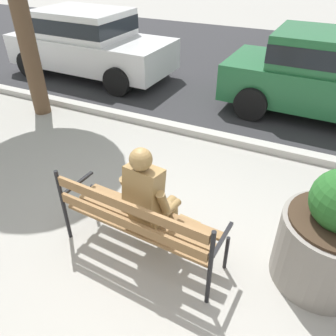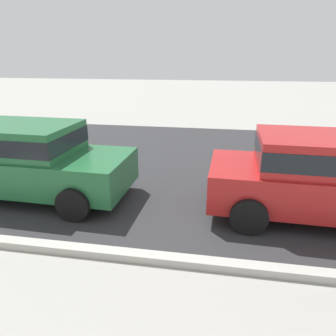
{
  "view_description": "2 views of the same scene",
  "coord_description": "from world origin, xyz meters",
  "px_view_note": "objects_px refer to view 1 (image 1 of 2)",
  "views": [
    {
      "loc": [
        1.15,
        -2.1,
        2.91
      ],
      "look_at": [
        -0.2,
        0.74,
        0.75
      ],
      "focal_mm": 35.59,
      "sensor_mm": 36.0,
      "label": 1
    },
    {
      "loc": [
        5.22,
        -0.82,
        2.85
      ],
      "look_at": [
        4.27,
        4.75,
        0.8
      ],
      "focal_mm": 32.92,
      "sensor_mm": 36.0,
      "label": 2
    }
  ],
  "objects_px": {
    "bronze_statue_seated": "(153,201)",
    "parked_car_white": "(89,41)",
    "concrete_planter": "(329,239)",
    "park_bench": "(138,220)",
    "parked_car_green": "(335,74)"
  },
  "relations": [
    {
      "from": "bronze_statue_seated",
      "to": "parked_car_white",
      "type": "relative_size",
      "value": 0.33
    },
    {
      "from": "concrete_planter",
      "to": "parked_car_green",
      "type": "bearing_deg",
      "value": 93.55
    },
    {
      "from": "bronze_statue_seated",
      "to": "parked_car_white",
      "type": "bearing_deg",
      "value": 132.72
    },
    {
      "from": "concrete_planter",
      "to": "parked_car_white",
      "type": "relative_size",
      "value": 0.31
    },
    {
      "from": "concrete_planter",
      "to": "park_bench",
      "type": "bearing_deg",
      "value": -162.37
    },
    {
      "from": "concrete_planter",
      "to": "parked_car_green",
      "type": "height_order",
      "value": "parked_car_green"
    },
    {
      "from": "concrete_planter",
      "to": "parked_car_green",
      "type": "xyz_separation_m",
      "value": [
        -0.26,
        4.15,
        0.31
      ]
    },
    {
      "from": "park_bench",
      "to": "parked_car_green",
      "type": "bearing_deg",
      "value": 71.99
    },
    {
      "from": "parked_car_white",
      "to": "parked_car_green",
      "type": "xyz_separation_m",
      "value": [
        5.63,
        0.0,
        0.0
      ]
    },
    {
      "from": "park_bench",
      "to": "parked_car_white",
      "type": "xyz_separation_m",
      "value": [
        -4.09,
        4.72,
        0.3
      ]
    },
    {
      "from": "bronze_statue_seated",
      "to": "parked_car_white",
      "type": "height_order",
      "value": "parked_car_white"
    },
    {
      "from": "parked_car_white",
      "to": "bronze_statue_seated",
      "type": "bearing_deg",
      "value": -47.28
    },
    {
      "from": "parked_car_green",
      "to": "concrete_planter",
      "type": "bearing_deg",
      "value": -86.45
    },
    {
      "from": "park_bench",
      "to": "concrete_planter",
      "type": "bearing_deg",
      "value": 17.63
    },
    {
      "from": "parked_car_white",
      "to": "parked_car_green",
      "type": "distance_m",
      "value": 5.63
    }
  ]
}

